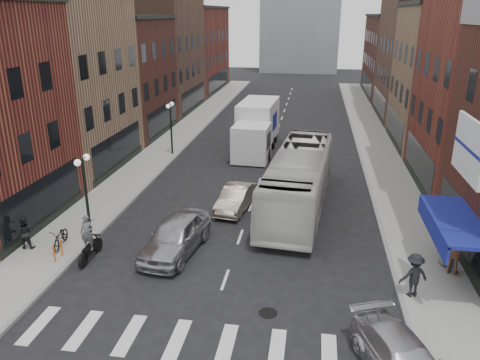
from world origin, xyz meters
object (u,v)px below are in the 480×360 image
bike_rack (58,251)px  parked_bicycle (61,237)px  ped_right_a (414,275)px  ped_right_b (455,253)px  streetlamp_far (171,119)px  billboard_sign (472,151)px  sedan_left_near (176,236)px  sedan_left_far (236,198)px  ped_right_c (448,246)px  streetlamp_near (84,181)px  motorcycle_rider (88,239)px  transit_bus (299,179)px  ped_left_solo (25,233)px  box_truck (256,128)px

bike_rack → parked_bicycle: bearing=112.8°
bike_rack → ped_right_a: size_ratio=0.45×
parked_bicycle → ped_right_b: 17.47m
streetlamp_far → ped_right_b: size_ratio=2.12×
billboard_sign → streetlamp_far: bearing=132.4°
streetlamp_far → sedan_left_near: 15.86m
sedan_left_far → ped_right_a: size_ratio=2.26×
sedan_left_near → ped_right_a: ped_right_a is taller
streetlamp_far → ped_right_c: streetlamp_far is taller
streetlamp_near → parked_bicycle: streetlamp_near is taller
motorcycle_rider → transit_bus: bearing=37.1°
sedan_left_near → ped_right_b: ped_right_b is taller
motorcycle_rider → bike_rack: bearing=-165.7°
transit_bus → ped_right_a: size_ratio=6.78×
motorcycle_rider → ped_right_c: (15.59, 1.76, 0.02)m
motorcycle_rider → sedan_left_near: motorcycle_rider is taller
parked_bicycle → bike_rack: bearing=-78.2°
streetlamp_near → bike_rack: streetlamp_near is taller
parked_bicycle → motorcycle_rider: bearing=-33.7°
sedan_left_far → ped_left_solo: size_ratio=2.55×
ped_left_solo → box_truck: bearing=-125.1°
billboard_sign → sedan_left_far: size_ratio=0.92×
ped_left_solo → ped_right_a: (17.00, -1.23, 0.10)m
ped_right_a → streetlamp_near: bearing=-32.2°
billboard_sign → sedan_left_far: 13.43m
streetlamp_near → box_truck: 17.50m
parked_bicycle → sedan_left_far: bearing=28.2°
ped_left_solo → ped_right_a: size_ratio=0.88×
ped_right_c → sedan_left_far: bearing=-47.9°
motorcycle_rider → box_truck: bearing=71.4°
streetlamp_far → box_truck: size_ratio=0.46×
streetlamp_near → box_truck: streetlamp_near is taller
box_truck → streetlamp_near: bearing=-107.9°
billboard_sign → transit_bus: billboard_sign is taller
billboard_sign → transit_bus: size_ratio=0.31×
motorcycle_rider → ped_left_solo: motorcycle_rider is taller
streetlamp_near → ped_left_solo: (-2.20, -1.96, -1.98)m
streetlamp_near → ped_right_c: streetlamp_near is taller
sedan_left_near → ped_right_a: 10.32m
ped_right_c → streetlamp_near: bearing=-23.7°
streetlamp_near → bike_rack: (-0.20, -2.70, -2.36)m
streetlamp_far → transit_bus: 13.37m
billboard_sign → ped_right_b: 5.54m
billboard_sign → box_truck: 22.46m
ped_right_a → ped_left_solo: bearing=-24.2°
ped_right_a → ped_right_c: size_ratio=1.00×
sedan_left_near → sedan_left_far: bearing=78.3°
streetlamp_near → ped_right_b: 16.92m
streetlamp_near → ped_left_solo: size_ratio=2.62×
streetlamp_far → billboard_sign: bearing=-47.6°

